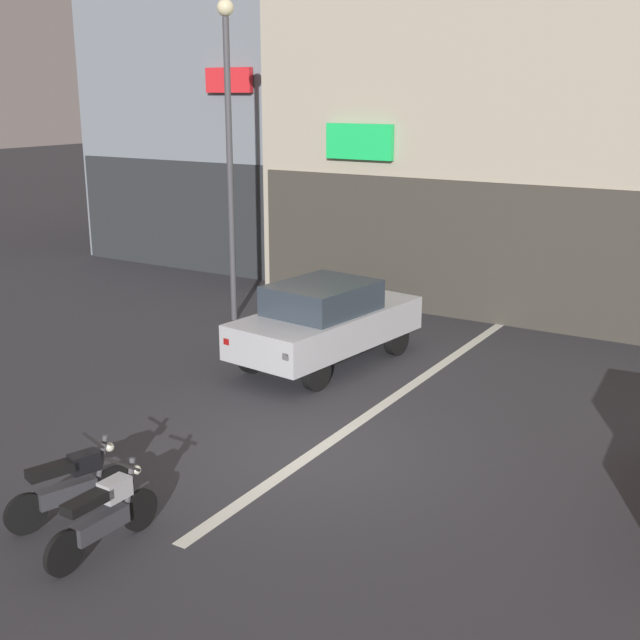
{
  "coord_description": "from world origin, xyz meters",
  "views": [
    {
      "loc": [
        5.85,
        -9.36,
        5.14
      ],
      "look_at": [
        -1.11,
        2.0,
        1.4
      ],
      "focal_mm": 45.77,
      "sensor_mm": 36.0,
      "label": 1
    }
  ],
  "objects_px": {
    "car_grey_down_street": "(613,254)",
    "street_lamp": "(229,133)",
    "motorcycle_silver_row_left_mid": "(104,515)",
    "car_silver_crossing_near": "(326,320)",
    "motorcycle_black_row_leftmost": "(71,484)"
  },
  "relations": [
    {
      "from": "motorcycle_silver_row_left_mid",
      "to": "street_lamp",
      "type": "bearing_deg",
      "value": 118.75
    },
    {
      "from": "car_grey_down_street",
      "to": "motorcycle_black_row_leftmost",
      "type": "bearing_deg",
      "value": -99.61
    },
    {
      "from": "street_lamp",
      "to": "motorcycle_black_row_leftmost",
      "type": "distance_m",
      "value": 10.03
    },
    {
      "from": "street_lamp",
      "to": "motorcycle_silver_row_left_mid",
      "type": "bearing_deg",
      "value": -61.25
    },
    {
      "from": "car_silver_crossing_near",
      "to": "motorcycle_black_row_leftmost",
      "type": "distance_m",
      "value": 6.8
    },
    {
      "from": "car_grey_down_street",
      "to": "motorcycle_black_row_leftmost",
      "type": "xyz_separation_m",
      "value": [
        -2.81,
        -16.59,
        -0.43
      ]
    },
    {
      "from": "street_lamp",
      "to": "motorcycle_silver_row_left_mid",
      "type": "relative_size",
      "value": 4.21
    },
    {
      "from": "car_silver_crossing_near",
      "to": "street_lamp",
      "type": "bearing_deg",
      "value": 154.81
    },
    {
      "from": "car_grey_down_street",
      "to": "motorcycle_silver_row_left_mid",
      "type": "xyz_separation_m",
      "value": [
        -1.91,
        -16.91,
        -0.43
      ]
    },
    {
      "from": "car_grey_down_street",
      "to": "motorcycle_silver_row_left_mid",
      "type": "bearing_deg",
      "value": -96.44
    },
    {
      "from": "car_silver_crossing_near",
      "to": "car_grey_down_street",
      "type": "relative_size",
      "value": 1.04
    },
    {
      "from": "car_silver_crossing_near",
      "to": "street_lamp",
      "type": "height_order",
      "value": "street_lamp"
    },
    {
      "from": "car_grey_down_street",
      "to": "street_lamp",
      "type": "relative_size",
      "value": 0.58
    },
    {
      "from": "car_grey_down_street",
      "to": "street_lamp",
      "type": "xyz_separation_m",
      "value": [
        -6.71,
        -8.17,
        3.37
      ]
    },
    {
      "from": "car_silver_crossing_near",
      "to": "street_lamp",
      "type": "relative_size",
      "value": 0.61
    }
  ]
}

